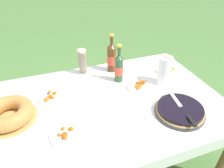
{
  "coord_description": "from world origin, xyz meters",
  "views": [
    {
      "loc": [
        -0.31,
        -1.07,
        1.63
      ],
      "look_at": [
        0.11,
        0.12,
        0.75
      ],
      "focal_mm": 32.0,
      "sensor_mm": 36.0,
      "label": 1
    }
  ],
  "objects": [
    {
      "name": "paper_towel_roll",
      "position": [
        0.54,
        0.08,
        0.81
      ],
      "size": [
        0.11,
        0.11,
        0.24
      ],
      "color": "white",
      "rests_on": "tablecloth"
    },
    {
      "name": "cup_stack",
      "position": [
        -0.04,
        0.45,
        0.8
      ],
      "size": [
        0.07,
        0.07,
        0.23
      ],
      "color": "beige",
      "rests_on": "tablecloth"
    },
    {
      "name": "snack_plate_near",
      "position": [
        -0.31,
        -0.22,
        0.7
      ],
      "size": [
        0.19,
        0.19,
        0.05
      ],
      "color": "white",
      "rests_on": "tablecloth"
    },
    {
      "name": "garden_table",
      "position": [
        0.0,
        0.0,
        0.63
      ],
      "size": [
        1.74,
        1.09,
        0.69
      ],
      "color": "brown",
      "rests_on": "ground_plane"
    },
    {
      "name": "snack_plate_left",
      "position": [
        0.33,
        0.09,
        0.7
      ],
      "size": [
        0.21,
        0.21,
        0.06
      ],
      "color": "white",
      "rests_on": "tablecloth"
    },
    {
      "name": "cider_bottle_green",
      "position": [
        0.21,
        0.24,
        0.81
      ],
      "size": [
        0.07,
        0.07,
        0.32
      ],
      "color": "#2D562D",
      "rests_on": "tablecloth"
    },
    {
      "name": "serving_knife",
      "position": [
        0.45,
        -0.31,
        0.75
      ],
      "size": [
        0.08,
        0.37,
        0.01
      ],
      "rotation": [
        0.0,
        0.0,
        1.42
      ],
      "color": "silver",
      "rests_on": "berry_tart"
    },
    {
      "name": "snack_plate_right",
      "position": [
        -0.35,
        0.19,
        0.7
      ],
      "size": [
        0.2,
        0.2,
        0.06
      ],
      "color": "white",
      "rests_on": "tablecloth"
    },
    {
      "name": "cider_bottle_amber",
      "position": [
        0.21,
        0.41,
        0.82
      ],
      "size": [
        0.08,
        0.08,
        0.34
      ],
      "color": "brown",
      "rests_on": "tablecloth"
    },
    {
      "name": "ground_plane",
      "position": [
        0.0,
        0.0,
        0.0
      ],
      "size": [
        16.0,
        16.0,
        0.0
      ],
      "primitive_type": "plane",
      "color": "#568442"
    },
    {
      "name": "bundt_cake",
      "position": [
        -0.62,
        0.05,
        0.74
      ],
      "size": [
        0.35,
        0.35,
        0.1
      ],
      "color": "tan",
      "rests_on": "tablecloth"
    },
    {
      "name": "snack_plate_far",
      "position": [
        0.69,
        0.22,
        0.7
      ],
      "size": [
        0.23,
        0.23,
        0.06
      ],
      "color": "white",
      "rests_on": "tablecloth"
    },
    {
      "name": "tablecloth",
      "position": [
        0.0,
        0.0,
        0.68
      ],
      "size": [
        1.75,
        1.1,
        0.1
      ],
      "color": "white",
      "rests_on": "garden_table"
    },
    {
      "name": "berry_tart",
      "position": [
        0.45,
        -0.28,
        0.72
      ],
      "size": [
        0.33,
        0.33,
        0.06
      ],
      "color": "#38383D",
      "rests_on": "tablecloth"
    }
  ]
}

